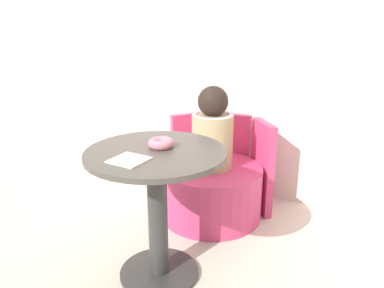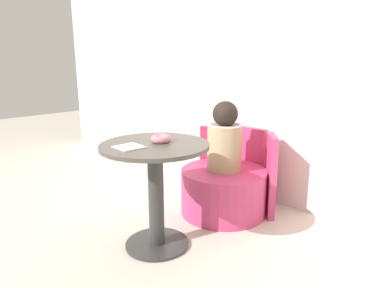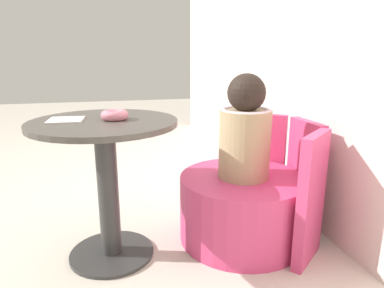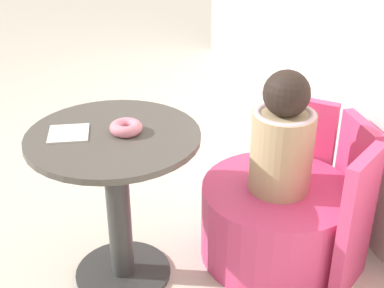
{
  "view_description": "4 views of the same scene",
  "coord_description": "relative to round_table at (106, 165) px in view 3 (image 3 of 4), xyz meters",
  "views": [
    {
      "loc": [
        0.93,
        -1.45,
        1.26
      ],
      "look_at": [
        0.05,
        0.35,
        0.6
      ],
      "focal_mm": 35.0,
      "sensor_mm": 36.0,
      "label": 1
    },
    {
      "loc": [
        1.61,
        -1.35,
        1.18
      ],
      "look_at": [
        0.08,
        0.26,
        0.63
      ],
      "focal_mm": 32.0,
      "sensor_mm": 36.0,
      "label": 2
    },
    {
      "loc": [
        1.62,
        -0.02,
        0.97
      ],
      "look_at": [
        0.09,
        0.36,
        0.56
      ],
      "focal_mm": 32.0,
      "sensor_mm": 36.0,
      "label": 3
    },
    {
      "loc": [
        1.89,
        -0.13,
        1.59
      ],
      "look_at": [
        0.01,
        0.27,
        0.58
      ],
      "focal_mm": 50.0,
      "sensor_mm": 36.0,
      "label": 4
    }
  ],
  "objects": [
    {
      "name": "child_figure",
      "position": [
        -0.0,
        0.69,
        0.12
      ],
      "size": [
        0.26,
        0.26,
        0.53
      ],
      "color": "tan",
      "rests_on": "tub_chair"
    },
    {
      "name": "round_table",
      "position": [
        0.0,
        0.0,
        0.0
      ],
      "size": [
        0.67,
        0.67,
        0.68
      ],
      "color": "#333333",
      "rests_on": "ground_plane"
    },
    {
      "name": "paper_napkin",
      "position": [
        -0.03,
        -0.16,
        0.22
      ],
      "size": [
        0.16,
        0.16,
        0.01
      ],
      "color": "silver",
      "rests_on": "round_table"
    },
    {
      "name": "donut",
      "position": [
        0.0,
        0.05,
        0.23
      ],
      "size": [
        0.12,
        0.12,
        0.04
      ],
      "color": "pink",
      "rests_on": "round_table"
    },
    {
      "name": "tub_chair",
      "position": [
        -0.0,
        0.69,
        -0.29
      ],
      "size": [
        0.66,
        0.66,
        0.35
      ],
      "color": "#D13D70",
      "rests_on": "ground_plane"
    },
    {
      "name": "back_wall",
      "position": [
        -0.05,
        1.17,
        0.73
      ],
      "size": [
        6.0,
        0.06,
        2.4
      ],
      "color": "silver",
      "rests_on": "ground_plane"
    },
    {
      "name": "ground_plane",
      "position": [
        -0.05,
        0.04,
        -0.47
      ],
      "size": [
        12.0,
        12.0,
        0.0
      ],
      "primitive_type": "plane",
      "color": "beige"
    },
    {
      "name": "booth_backrest",
      "position": [
        -0.0,
        0.96,
        -0.16
      ],
      "size": [
        0.77,
        0.28,
        0.63
      ],
      "color": "#D13D70",
      "rests_on": "ground_plane"
    }
  ]
}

